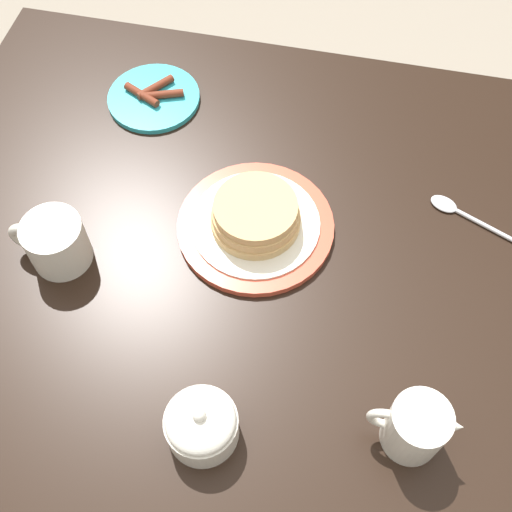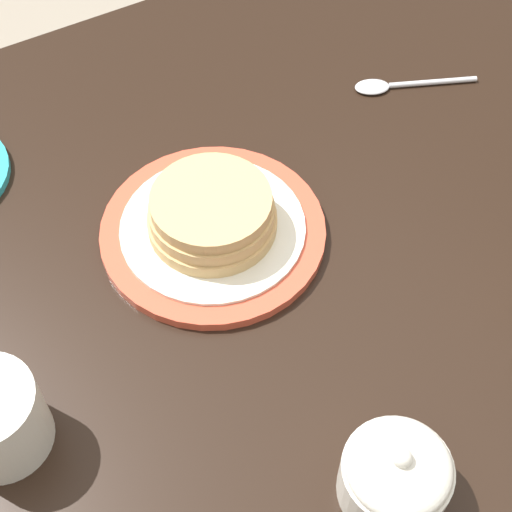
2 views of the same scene
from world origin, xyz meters
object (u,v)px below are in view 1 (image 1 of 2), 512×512
at_px(pancake_plate, 256,220).
at_px(coffee_mug, 55,242).
at_px(side_plate_bacon, 154,97).
at_px(spoon, 459,212).
at_px(sugar_bowl, 201,424).
at_px(creamer_pitcher, 416,427).

height_order(pancake_plate, coffee_mug, coffee_mug).
relative_size(pancake_plate, side_plate_bacon, 1.49).
bearing_deg(side_plate_bacon, pancake_plate, 135.53).
bearing_deg(spoon, side_plate_bacon, -13.90).
relative_size(pancake_plate, spoon, 1.61).
distance_m(coffee_mug, sugar_bowl, 0.36).
xyz_separation_m(pancake_plate, creamer_pitcher, (-0.27, 0.28, 0.03)).
bearing_deg(spoon, coffee_mug, 19.58).
bearing_deg(pancake_plate, creamer_pitcher, 133.56).
bearing_deg(sugar_bowl, pancake_plate, -89.84).
distance_m(coffee_mug, spoon, 0.63).
height_order(side_plate_bacon, spoon, side_plate_bacon).
height_order(pancake_plate, creamer_pitcher, creamer_pitcher).
relative_size(side_plate_bacon, sugar_bowl, 1.73).
xyz_separation_m(side_plate_bacon, spoon, (-0.55, 0.14, -0.00)).
height_order(sugar_bowl, spoon, sugar_bowl).
bearing_deg(pancake_plate, spoon, -162.72).
relative_size(coffee_mug, sugar_bowl, 1.27).
bearing_deg(sugar_bowl, side_plate_bacon, -67.05).
distance_m(side_plate_bacon, spoon, 0.57).
bearing_deg(coffee_mug, creamer_pitcher, 163.08).
relative_size(coffee_mug, spoon, 0.79).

